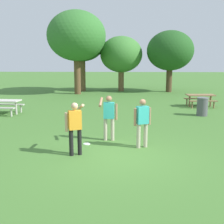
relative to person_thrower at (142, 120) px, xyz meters
The scene contains 12 objects.
ground_plane 1.51m from the person_thrower, 134.59° to the right, with size 120.00×120.00×0.00m, color #447530.
person_thrower is the anchor object (origin of this frame).
person_catcher 2.25m from the person_thrower, 158.47° to the right, with size 0.58×0.81×1.64m.
person_bystander 1.39m from the person_thrower, 145.32° to the left, with size 0.63×0.67×1.64m.
frisbee 2.13m from the person_thrower, behind, with size 0.24×0.24×0.03m, color white.
picnic_table_near 8.96m from the person_thrower, 141.89° to the left, with size 1.79×1.53×0.77m.
picnic_table_far 9.41m from the person_thrower, 63.60° to the left, with size 1.77×1.50×0.77m.
trash_can_beside_table 6.59m from the person_thrower, 57.62° to the left, with size 0.59×0.59×0.96m.
tree_tall_left 15.82m from the person_thrower, 107.22° to the left, with size 4.87×4.87×6.93m.
tree_broad_center 17.94m from the person_thrower, 104.62° to the left, with size 4.31×4.31×6.42m.
tree_far_right 17.33m from the person_thrower, 92.80° to the left, with size 3.88×3.88×5.05m.
tree_slender_mid 17.19m from the person_thrower, 77.95° to the left, with size 4.16×4.16×5.48m.
Camera 1 is at (0.19, -8.11, 2.89)m, focal length 44.46 mm.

